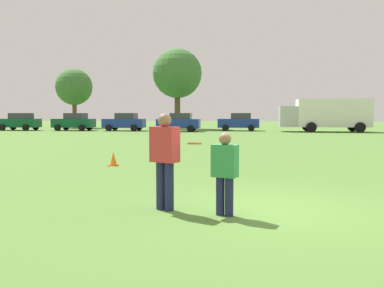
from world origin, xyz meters
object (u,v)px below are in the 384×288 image
parked_car_near_left (20,122)px  parked_car_near_right (239,122)px  frisbee (195,144)px  parked_car_mid_left (74,122)px  parked_car_center (125,122)px  player_defender (225,169)px  parked_car_mid_right (179,122)px  player_thrower (165,156)px  box_truck (326,114)px  traffic_cone (113,159)px

parked_car_near_left → parked_car_near_right: same height
frisbee → parked_car_mid_left: (-16.29, 33.00, -0.32)m
parked_car_near_left → parked_car_center: 11.33m
player_defender → parked_car_center: (-11.44, 33.24, 0.10)m
frisbee → parked_car_mid_right: bearing=99.0°
player_thrower → parked_car_mid_left: (-15.73, 32.96, -0.09)m
player_defender → box_truck: size_ratio=0.17×
player_defender → player_thrower: bearing=165.5°
traffic_cone → box_truck: box_truck is taller
parked_car_mid_left → parked_car_near_right: bearing=5.1°
traffic_cone → parked_car_near_left: parked_car_near_left is taller
parked_car_near_right → player_thrower: bearing=-92.3°
parked_car_center → parked_car_near_right: size_ratio=1.00×
traffic_cone → player_defender: bearing=-57.5°
parked_car_mid_right → player_defender: bearing=-80.1°
parked_car_mid_right → box_truck: (14.29, 1.03, 0.83)m
player_thrower → box_truck: box_truck is taller
parked_car_near_left → box_truck: box_truck is taller
traffic_cone → parked_car_center: 27.91m
traffic_cone → parked_car_near_left: bearing=125.0°
parked_car_mid_left → player_thrower: bearing=-64.5°
traffic_cone → parked_car_near_right: bearing=81.4°
parked_car_mid_left → box_truck: 25.51m
traffic_cone → parked_car_near_right: parked_car_near_right is taller
traffic_cone → box_truck: size_ratio=0.06×
parked_car_near_right → frisbee: bearing=-91.3°
player_defender → frisbee: bearing=156.2°
parked_car_near_right → traffic_cone: bearing=-98.6°
parked_car_near_right → parked_car_mid_left: bearing=-174.9°
box_truck → parked_car_mid_right: bearing=-175.9°
frisbee → parked_car_center: parked_car_center is taller
parked_car_mid_right → box_truck: size_ratio=0.50×
parked_car_near_left → box_truck: bearing=0.6°
frisbee → box_truck: box_truck is taller
player_defender → parked_car_near_left: size_ratio=0.35×
parked_car_near_right → box_truck: 8.56m
parked_car_mid_left → parked_car_center: bearing=-0.0°
frisbee → parked_car_mid_right: size_ratio=0.06×
parked_car_center → box_truck: bearing=0.4°
player_thrower → parked_car_mid_right: size_ratio=0.43×
player_thrower → traffic_cone: 6.76m
player_defender → traffic_cone: 7.54m
player_defender → box_truck: box_truck is taller
parked_car_center → parked_car_mid_right: size_ratio=1.00×
player_thrower → parked_car_center: 34.53m
player_defender → parked_car_near_right: 34.77m
parked_car_near_left → parked_car_center: (11.33, 0.21, 0.00)m
player_defender → parked_car_near_right: (0.24, 34.77, 0.10)m
traffic_cone → parked_car_mid_left: (-12.80, 26.91, 0.69)m
box_truck → parked_car_near_left: bearing=-179.4°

